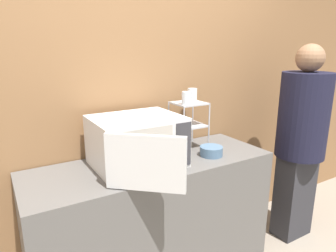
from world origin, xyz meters
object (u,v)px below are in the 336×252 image
(glass_front_left, at_px, (187,98))
(glass_back_right, at_px, (192,94))
(dish_rack, at_px, (189,115))
(microwave, at_px, (137,142))
(bowl, at_px, (211,151))
(person, at_px, (301,136))

(glass_front_left, distance_m, glass_back_right, 0.19)
(dish_rack, bearing_deg, microwave, -164.88)
(glass_front_left, bearing_deg, microwave, -170.99)
(bowl, bearing_deg, person, -4.71)
(glass_front_left, height_order, glass_back_right, same)
(microwave, xyz_separation_m, person, (1.43, -0.18, -0.13))
(dish_rack, xyz_separation_m, glass_back_right, (0.07, 0.06, 0.15))
(microwave, height_order, person, person)
(dish_rack, distance_m, person, 1.01)
(glass_back_right, relative_size, bowl, 0.58)
(microwave, xyz_separation_m, bowl, (0.53, -0.10, -0.13))
(glass_front_left, distance_m, bowl, 0.42)
(glass_back_right, height_order, bowl, glass_back_right)
(person, bearing_deg, microwave, 172.88)
(bowl, relative_size, person, 0.10)
(dish_rack, height_order, person, person)
(glass_back_right, bearing_deg, dish_rack, -140.26)
(glass_front_left, height_order, bowl, glass_front_left)
(dish_rack, bearing_deg, person, -18.42)
(glass_front_left, bearing_deg, bowl, -59.82)
(dish_rack, relative_size, glass_back_right, 3.76)
(microwave, relative_size, glass_back_right, 7.99)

